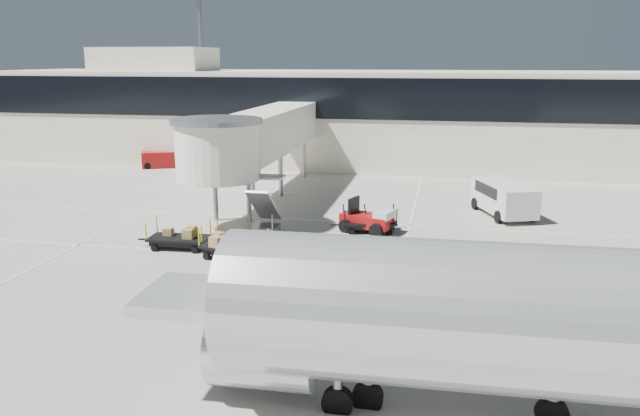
# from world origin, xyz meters

# --- Properties ---
(ground) EXTENTS (140.00, 140.00, 0.00)m
(ground) POSITION_xyz_m (0.00, 0.00, 0.00)
(ground) COLOR #B1AB9E
(ground) RESTS_ON ground
(lane_markings) EXTENTS (40.00, 30.00, 0.02)m
(lane_markings) POSITION_xyz_m (-0.67, 9.33, 0.01)
(lane_markings) COLOR silver
(lane_markings) RESTS_ON ground
(terminal) EXTENTS (64.00, 12.11, 15.20)m
(terminal) POSITION_xyz_m (-0.35, 29.94, 4.11)
(terminal) COLOR white
(terminal) RESTS_ON ground
(jet_bridge) EXTENTS (5.70, 20.40, 6.03)m
(jet_bridge) POSITION_xyz_m (-3.97, 12.26, 4.28)
(jet_bridge) COLOR white
(jet_bridge) RESTS_ON ground
(baggage_tug) EXTENTS (3.01, 2.46, 1.80)m
(baggage_tug) POSITION_xyz_m (3.86, 7.29, 0.65)
(baggage_tug) COLOR maroon
(baggage_tug) RESTS_ON ground
(suitcase_cart) EXTENTS (3.59, 2.02, 1.38)m
(suitcase_cart) POSITION_xyz_m (3.94, 7.38, 0.49)
(suitcase_cart) COLOR black
(suitcase_cart) RESTS_ON ground
(box_cart_near) EXTENTS (3.83, 2.37, 1.47)m
(box_cart_near) POSITION_xyz_m (-1.79, 1.49, 0.58)
(box_cart_near) COLOR black
(box_cart_near) RESTS_ON ground
(box_cart_far) EXTENTS (3.59, 1.59, 1.39)m
(box_cart_far) POSITION_xyz_m (-4.88, 2.43, 0.51)
(box_cart_far) COLOR black
(box_cart_far) RESTS_ON ground
(ground_worker) EXTENTS (0.73, 0.56, 1.80)m
(ground_worker) POSITION_xyz_m (1.08, -1.72, 0.90)
(ground_worker) COLOR #A9FF1A
(ground_worker) RESTS_ON ground
(minivan) EXTENTS (3.69, 5.50, 1.94)m
(minivan) POSITION_xyz_m (11.18, 12.62, 1.16)
(minivan) COLOR silver
(minivan) RESTS_ON ground
(belt_loader) EXTENTS (3.95, 2.71, 1.79)m
(belt_loader) POSITION_xyz_m (-15.78, 24.01, 0.68)
(belt_loader) COLOR maroon
(belt_loader) RESTS_ON ground
(aircraft) EXTENTS (19.27, 4.15, 4.83)m
(aircraft) POSITION_xyz_m (10.72, -9.77, 2.74)
(aircraft) COLOR silver
(aircraft) RESTS_ON ground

